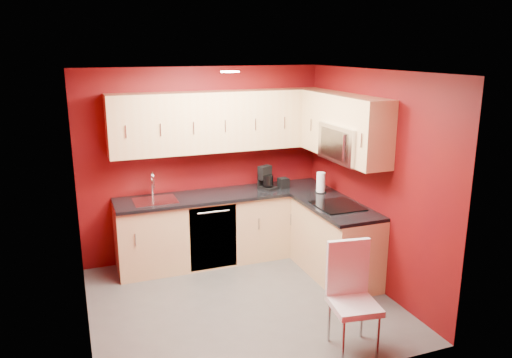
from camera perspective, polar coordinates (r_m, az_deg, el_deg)
floor at (r=5.68m, az=-1.68°, el=-13.90°), size 3.20×3.20×0.00m
ceiling at (r=4.99m, az=-1.90°, el=12.18°), size 3.20×3.20×0.00m
wall_back at (r=6.59m, az=-6.05°, el=1.76°), size 3.20×0.00×3.20m
wall_front at (r=3.89m, az=5.52°, el=-7.60°), size 3.20×0.00×3.20m
wall_left at (r=4.94m, az=-19.65°, el=-3.49°), size 0.00×3.00×3.00m
wall_right at (r=5.89m, az=13.08°, el=-0.11°), size 0.00×3.00×3.00m
base_cabinets_back at (r=6.60m, az=-3.50°, el=-5.56°), size 2.80×0.60×0.87m
base_cabinets_right at (r=6.19m, az=9.03°, el=-7.11°), size 0.60×1.30×0.87m
countertop_back at (r=6.44m, az=-3.52°, el=-1.81°), size 2.80×0.63×0.04m
countertop_right at (r=6.02m, az=9.15°, el=-3.16°), size 0.63×1.27×0.04m
upper_cabinets_back at (r=6.37m, az=-4.03°, el=6.62°), size 2.80×0.35×0.75m
upper_cabinets_right at (r=6.04m, az=9.73°, el=6.60°), size 0.35×1.55×0.75m
microwave at (r=5.86m, az=10.56°, el=4.06°), size 0.42×0.76×0.42m
cooktop at (r=5.98m, az=9.28°, el=-3.03°), size 0.50×0.55×0.01m
sink at (r=6.25m, az=-11.49°, el=-2.09°), size 0.52×0.42×0.35m
dishwasher_front at (r=6.27m, az=-4.90°, el=-6.70°), size 0.60×0.02×0.82m
downlight at (r=5.27m, az=-2.98°, el=12.15°), size 0.20×0.20×0.01m
coffee_maker at (r=6.59m, az=1.39°, el=0.15°), size 0.26×0.29×0.30m
napkin_holder at (r=6.66m, az=3.14°, el=-0.46°), size 0.14×0.14×0.13m
paper_towel at (r=6.48m, az=7.42°, el=-0.40°), size 0.20×0.20×0.26m
dining_chair at (r=4.74m, az=11.18°, el=-13.38°), size 0.47×0.49×1.02m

